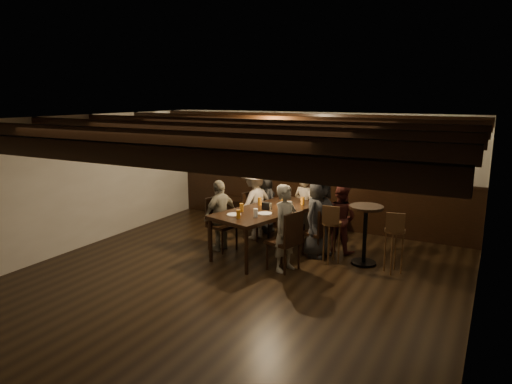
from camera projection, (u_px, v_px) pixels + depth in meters
The scene contains 27 objects.
room at pixel (276, 185), 8.58m from camera, with size 7.00×7.00×7.00m.
dining_table at pixel (269, 212), 7.96m from camera, with size 1.45×2.29×0.79m.
chair_left_near at pixel (256, 224), 8.85m from camera, with size 0.50×0.50×0.90m.
chair_left_far at pixel (222, 234), 8.20m from camera, with size 0.53×0.53×0.95m.
chair_right_near at pixel (317, 241), 7.91m from camera, with size 0.47×0.47×0.85m.
chair_right_far at pixel (284, 252), 7.25m from camera, with size 0.54×0.54×0.97m.
person_bench_left at pixel (264, 202), 9.22m from camera, with size 0.61×0.39×1.24m, color #232325.
person_bench_centre at pixel (304, 207), 8.73m from camera, with size 0.47×0.31×1.28m, color gray.
person_bench_right at pixel (340, 218), 8.04m from camera, with size 0.59×0.46×1.22m, color #4E1E1A.
person_left_near at pixel (254, 203), 8.78m from camera, with size 0.90×0.52×1.39m, color #9F9487.
person_left_far at pixel (220, 215), 8.15m from camera, with size 0.75×0.31×1.28m, color gray.
person_right_near at pixel (319, 217), 7.79m from camera, with size 0.69×0.45×1.40m, color #252628.
person_right_far at pixel (286, 228), 7.14m from camera, with size 0.51×0.33×1.39m, color gray.
pint_a at pixel (282, 196), 8.62m from camera, with size 0.07×0.07×0.14m, color #BF7219.
pint_b at pixel (303, 201), 8.23m from camera, with size 0.07×0.07×0.14m, color #BF7219.
pint_c at pixel (260, 201), 8.20m from camera, with size 0.07×0.07×0.14m, color #BF7219.
pint_d at pixel (289, 206), 7.87m from camera, with size 0.07×0.07×0.14m, color silver.
pint_e at pixel (242, 207), 7.75m from camera, with size 0.07×0.07×0.14m, color #BF7219.
pint_f at pixel (256, 213), 7.40m from camera, with size 0.07×0.07×0.14m, color silver.
pint_g at pixel (238, 214), 7.32m from camera, with size 0.07×0.07×0.14m, color #BF7219.
plate_near at pixel (234, 215), 7.54m from camera, with size 0.24×0.24×0.01m, color white.
plate_far at pixel (265, 213), 7.61m from camera, with size 0.24×0.24×0.01m, color white.
condiment_caddy at pixel (267, 206), 7.89m from camera, with size 0.15×0.10×0.12m, color black.
candle at pixel (285, 206), 8.08m from camera, with size 0.05×0.05×0.05m, color beige.
high_top_table at pixel (365, 226), 7.42m from camera, with size 0.56×0.56×0.99m.
bar_stool_left at pixel (331, 241), 7.53m from camera, with size 0.32×0.34×1.00m.
bar_stool_right at pixel (394, 250), 7.11m from camera, with size 0.32×0.34×1.00m.
Camera 1 is at (3.35, -5.39, 2.74)m, focal length 32.00 mm.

